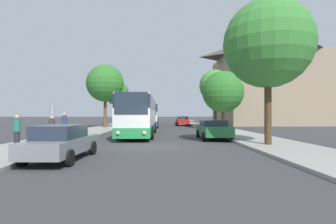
% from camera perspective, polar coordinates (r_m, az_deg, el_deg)
% --- Properties ---
extents(ground_plane, '(300.00, 300.00, 0.00)m').
position_cam_1_polar(ground_plane, '(15.59, -2.35, -7.44)').
color(ground_plane, '#38383A').
rests_on(ground_plane, ground).
extents(sidewalk_left, '(4.00, 120.00, 0.15)m').
position_cam_1_polar(sidewalk_left, '(17.15, -26.60, -6.50)').
color(sidewalk_left, gray).
rests_on(sidewalk_left, ground_plane).
extents(sidewalk_right, '(4.00, 120.00, 0.15)m').
position_cam_1_polar(sidewalk_right, '(17.00, 22.13, -6.56)').
color(sidewalk_right, gray).
rests_on(sidewalk_right, ground_plane).
extents(building_right_background, '(19.25, 15.28, 16.47)m').
position_cam_1_polar(building_right_background, '(50.70, 22.25, 6.82)').
color(building_right_background, gray).
rests_on(building_right_background, ground_plane).
extents(bus_front, '(2.84, 11.90, 3.36)m').
position_cam_1_polar(bus_front, '(23.03, -6.25, -0.66)').
color(bus_front, '#238942').
rests_on(bus_front, ground_plane).
extents(bus_middle, '(2.95, 11.65, 3.24)m').
position_cam_1_polar(bus_middle, '(37.89, -4.31, -0.64)').
color(bus_middle, '#2D519E').
rests_on(bus_middle, ground_plane).
extents(bus_rear, '(2.78, 10.43, 3.33)m').
position_cam_1_polar(bus_rear, '(52.41, -3.67, -0.51)').
color(bus_rear, silver).
rests_on(bus_rear, ground_plane).
extents(parked_car_left_curb, '(2.06, 4.58, 1.45)m').
position_cam_1_polar(parked_car_left_curb, '(11.78, -22.13, -6.01)').
color(parked_car_left_curb, slate).
rests_on(parked_car_left_curb, ground_plane).
extents(parked_car_right_near, '(2.14, 4.60, 1.43)m').
position_cam_1_polar(parked_car_right_near, '(19.99, 9.86, -3.67)').
color(parked_car_right_near, '#236B38').
rests_on(parked_car_right_near, ground_plane).
extents(parked_car_right_far, '(2.06, 4.09, 1.48)m').
position_cam_1_polar(parked_car_right_far, '(41.90, 3.11, -1.92)').
color(parked_car_right_far, red).
rests_on(parked_car_right_far, ground_plane).
extents(bus_stop_sign, '(0.08, 0.45, 2.35)m').
position_cam_1_polar(bus_stop_sign, '(18.82, -23.63, -1.26)').
color(bus_stop_sign, gray).
rests_on(bus_stop_sign, sidewalk_left).
extents(pedestrian_waiting_near, '(0.36, 0.36, 1.64)m').
position_cam_1_polar(pedestrian_waiting_near, '(17.83, -24.00, -3.37)').
color(pedestrian_waiting_near, '#23232D').
rests_on(pedestrian_waiting_near, sidewalk_left).
extents(pedestrian_waiting_far, '(0.36, 0.36, 1.84)m').
position_cam_1_polar(pedestrian_waiting_far, '(20.03, -21.65, -2.73)').
color(pedestrian_waiting_far, '#23232D').
rests_on(pedestrian_waiting_far, sidewalk_left).
extents(pedestrian_walking_back, '(0.36, 0.36, 1.70)m').
position_cam_1_polar(pedestrian_walking_back, '(16.27, -30.03, -3.53)').
color(pedestrian_walking_back, '#23232D').
rests_on(pedestrian_walking_back, sidewalk_left).
extents(tree_left_near, '(4.84, 4.84, 8.14)m').
position_cam_1_polar(tree_left_near, '(35.20, -13.51, 6.05)').
color(tree_left_near, brown).
rests_on(tree_left_near, sidewalk_left).
extents(tree_left_far, '(4.21, 4.21, 7.43)m').
position_cam_1_polar(tree_left_far, '(46.59, -11.09, 3.99)').
color(tree_left_far, '#47331E').
rests_on(tree_left_far, sidewalk_left).
extents(tree_right_near, '(5.24, 5.24, 7.16)m').
position_cam_1_polar(tree_right_near, '(33.83, 11.87, 4.32)').
color(tree_right_near, '#513D23').
rests_on(tree_right_near, sidewalk_right).
extents(tree_right_mid, '(4.53, 4.53, 7.98)m').
position_cam_1_polar(tree_right_mid, '(37.79, 10.26, 5.61)').
color(tree_right_mid, '#513D23').
rests_on(tree_right_mid, sidewalk_right).
extents(tree_right_far, '(5.12, 5.12, 8.38)m').
position_cam_1_polar(tree_right_far, '(16.69, 20.90, 13.65)').
color(tree_right_far, '#47331E').
rests_on(tree_right_far, sidewalk_right).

